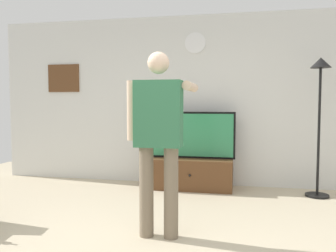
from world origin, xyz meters
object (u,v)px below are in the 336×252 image
Objects in this scene: floor_lamp at (320,98)px; wall_clock at (195,43)px; framed_picture at (64,78)px; tv_stand at (192,173)px; person_standing_nearer_lamp at (159,132)px; television at (193,135)px.

wall_clock is at bearing 166.83° from floor_lamp.
tv_stand is at bearing -7.39° from framed_picture.
framed_picture is (-2.27, 0.00, -0.52)m from wall_clock.
tv_stand is 2.13m from floor_lamp.
wall_clock is 0.18× the size of person_standing_nearer_lamp.
television is 1.46m from wall_clock.
framed_picture is at bearing 174.06° from floor_lamp.
framed_picture is 0.29× the size of floor_lamp.
television is 0.72× the size of person_standing_nearer_lamp.
floor_lamp is at bearing -4.09° from tv_stand.
framed_picture reaches higher than tv_stand.
wall_clock is at bearing 90.00° from tv_stand.
framed_picture is 3.27m from person_standing_nearer_lamp.
tv_stand is at bearing -90.00° from wall_clock.
framed_picture reaches higher than floor_lamp.
television is 3.93× the size of wall_clock.
person_standing_nearer_lamp is at bearing -91.63° from television.
wall_clock is at bearing -0.13° from framed_picture.
television is (0.00, 0.05, 0.59)m from tv_stand.
person_standing_nearer_lamp reaches higher than television.
framed_picture is (-2.27, 0.25, 0.92)m from television.
person_standing_nearer_lamp is at bearing -91.67° from tv_stand.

